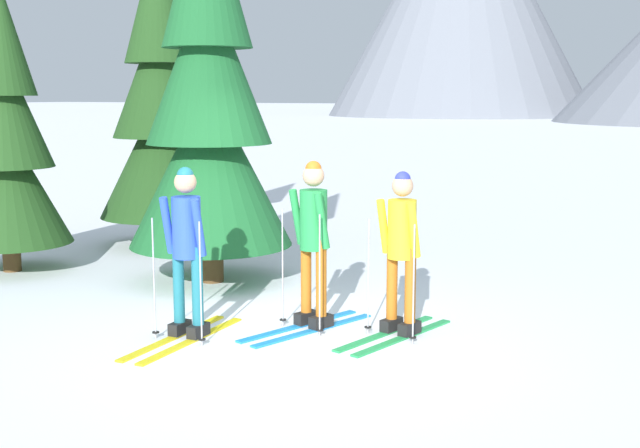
{
  "coord_description": "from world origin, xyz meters",
  "views": [
    {
      "loc": [
        4.04,
        -6.9,
        2.36
      ],
      "look_at": [
        0.18,
        0.51,
        1.05
      ],
      "focal_mm": 46.26,
      "sensor_mm": 36.0,
      "label": 1
    }
  ],
  "objects_px": {
    "skier_in_green": "(313,237)",
    "skier_in_yellow": "(401,247)",
    "pine_tree_near": "(209,103)",
    "pine_tree_far": "(5,136)",
    "pine_tree_mid": "(161,105)",
    "skier_in_blue": "(186,246)"
  },
  "relations": [
    {
      "from": "skier_in_yellow",
      "to": "skier_in_blue",
      "type": "bearing_deg",
      "value": -149.72
    },
    {
      "from": "skier_in_yellow",
      "to": "pine_tree_far",
      "type": "height_order",
      "value": "pine_tree_far"
    },
    {
      "from": "pine_tree_mid",
      "to": "skier_in_blue",
      "type": "bearing_deg",
      "value": -49.49
    },
    {
      "from": "skier_in_blue",
      "to": "pine_tree_mid",
      "type": "distance_m",
      "value": 5.39
    },
    {
      "from": "skier_in_blue",
      "to": "skier_in_yellow",
      "type": "height_order",
      "value": "skier_in_blue"
    },
    {
      "from": "skier_in_green",
      "to": "skier_in_yellow",
      "type": "bearing_deg",
      "value": 11.41
    },
    {
      "from": "skier_in_green",
      "to": "pine_tree_far",
      "type": "relative_size",
      "value": 0.43
    },
    {
      "from": "skier_in_green",
      "to": "skier_in_yellow",
      "type": "height_order",
      "value": "skier_in_green"
    },
    {
      "from": "skier_in_green",
      "to": "pine_tree_mid",
      "type": "distance_m",
      "value": 5.47
    },
    {
      "from": "skier_in_yellow",
      "to": "pine_tree_far",
      "type": "xyz_separation_m",
      "value": [
        -5.79,
        0.36,
        0.94
      ]
    },
    {
      "from": "skier_in_yellow",
      "to": "pine_tree_far",
      "type": "distance_m",
      "value": 5.88
    },
    {
      "from": "pine_tree_near",
      "to": "pine_tree_mid",
      "type": "relative_size",
      "value": 1.03
    },
    {
      "from": "pine_tree_near",
      "to": "skier_in_green",
      "type": "bearing_deg",
      "value": -30.66
    },
    {
      "from": "pine_tree_near",
      "to": "pine_tree_far",
      "type": "relative_size",
      "value": 1.25
    },
    {
      "from": "pine_tree_near",
      "to": "pine_tree_far",
      "type": "bearing_deg",
      "value": -165.24
    },
    {
      "from": "skier_in_blue",
      "to": "pine_tree_near",
      "type": "distance_m",
      "value": 2.81
    },
    {
      "from": "skier_in_green",
      "to": "skier_in_yellow",
      "type": "distance_m",
      "value": 0.91
    },
    {
      "from": "skier_in_blue",
      "to": "skier_in_green",
      "type": "bearing_deg",
      "value": 43.58
    },
    {
      "from": "pine_tree_near",
      "to": "skier_in_yellow",
      "type": "bearing_deg",
      "value": -19.78
    },
    {
      "from": "skier_in_yellow",
      "to": "pine_tree_mid",
      "type": "height_order",
      "value": "pine_tree_mid"
    },
    {
      "from": "skier_in_yellow",
      "to": "pine_tree_near",
      "type": "height_order",
      "value": "pine_tree_near"
    },
    {
      "from": "pine_tree_near",
      "to": "pine_tree_far",
      "type": "xyz_separation_m",
      "value": [
        -2.77,
        -0.73,
        -0.45
      ]
    }
  ]
}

